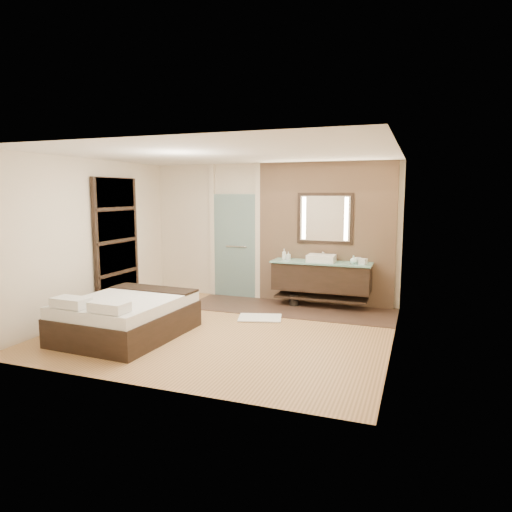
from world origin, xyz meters
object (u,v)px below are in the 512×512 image
at_px(mirror_unit, 325,218).
at_px(waste_bin, 294,300).
at_px(bed, 126,317).
at_px(vanity, 321,277).

relative_size(mirror_unit, waste_bin, 4.78).
distance_m(mirror_unit, bed, 4.01).
relative_size(vanity, waste_bin, 8.35).
relative_size(bed, waste_bin, 8.69).
relative_size(vanity, bed, 0.96).
xyz_separation_m(vanity, waste_bin, (-0.50, -0.07, -0.47)).
distance_m(bed, waste_bin, 3.24).
bearing_deg(vanity, waste_bin, -172.20).
relative_size(mirror_unit, bed, 0.55).
xyz_separation_m(mirror_unit, waste_bin, (-0.50, -0.31, -1.54)).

